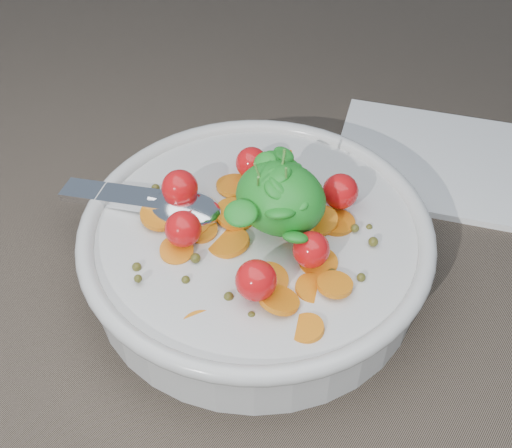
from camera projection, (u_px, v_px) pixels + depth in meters
The scene contains 3 objects.
ground at pixel (216, 275), 0.52m from camera, with size 6.00×6.00×0.00m, color brown.
bowl at pixel (256, 244), 0.50m from camera, with size 0.29×0.27×0.12m.
napkin at pixel (429, 160), 0.62m from camera, with size 0.18×0.16×0.01m, color white.
Camera 1 is at (0.22, -0.26, 0.40)m, focal length 45.00 mm.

